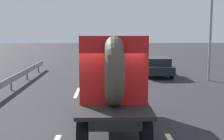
# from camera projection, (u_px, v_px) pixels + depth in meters

# --- Properties ---
(ground_plane) EXTENTS (120.00, 120.00, 0.00)m
(ground_plane) POSITION_uv_depth(u_px,v_px,m) (100.00, 132.00, 9.35)
(ground_plane) COLOR #28282B
(flatbed_truck) EXTENTS (2.02, 4.73, 2.97)m
(flatbed_truck) POSITION_uv_depth(u_px,v_px,m) (112.00, 78.00, 10.10)
(flatbed_truck) COLOR black
(flatbed_truck) RESTS_ON ground_plane
(distant_sedan) EXTENTS (1.67, 3.89, 1.27)m
(distant_sedan) POSITION_uv_depth(u_px,v_px,m) (157.00, 66.00, 20.50)
(distant_sedan) COLOR black
(distant_sedan) RESTS_ON ground_plane
(traffic_light) EXTENTS (0.42, 0.36, 6.43)m
(traffic_light) POSITION_uv_depth(u_px,v_px,m) (211.00, 12.00, 18.18)
(traffic_light) COLOR gray
(traffic_light) RESTS_ON ground_plane
(guardrail) EXTENTS (0.10, 13.13, 0.71)m
(guardrail) POSITION_uv_depth(u_px,v_px,m) (20.00, 75.00, 17.37)
(guardrail) COLOR gray
(guardrail) RESTS_ON ground_plane
(lane_dash_left_far) EXTENTS (0.16, 2.48, 0.01)m
(lane_dash_left_far) POSITION_uv_depth(u_px,v_px,m) (77.00, 93.00, 15.21)
(lane_dash_left_far) COLOR beige
(lane_dash_left_far) RESTS_ON ground_plane
(lane_dash_right_far) EXTENTS (0.16, 2.34, 0.01)m
(lane_dash_right_far) POSITION_uv_depth(u_px,v_px,m) (141.00, 90.00, 15.93)
(lane_dash_right_far) COLOR beige
(lane_dash_right_far) RESTS_ON ground_plane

